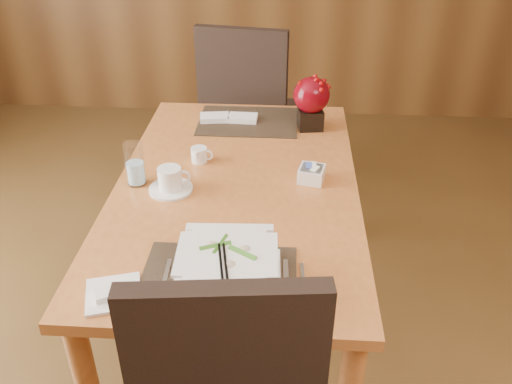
# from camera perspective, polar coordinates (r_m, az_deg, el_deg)

# --- Properties ---
(dining_table) EXTENTS (0.90, 1.50, 0.75)m
(dining_table) POSITION_cam_1_polar(r_m,az_deg,el_deg) (2.08, -2.01, -1.35)
(dining_table) COLOR #C67337
(dining_table) RESTS_ON ground
(placemat_near) EXTENTS (0.45, 0.33, 0.01)m
(placemat_near) POSITION_cam_1_polar(r_m,az_deg,el_deg) (1.58, -4.00, -9.25)
(placemat_near) COLOR black
(placemat_near) RESTS_ON dining_table
(placemat_far) EXTENTS (0.45, 0.33, 0.01)m
(placemat_far) POSITION_cam_1_polar(r_m,az_deg,el_deg) (2.51, -0.85, 7.47)
(placemat_far) COLOR black
(placemat_far) RESTS_ON dining_table
(soup_setting) EXTENTS (0.31, 0.31, 0.12)m
(soup_setting) POSITION_cam_1_polar(r_m,az_deg,el_deg) (1.53, -3.03, -8.20)
(soup_setting) COLOR white
(soup_setting) RESTS_ON dining_table
(coffee_cup) EXTENTS (0.16, 0.16, 0.09)m
(coffee_cup) POSITION_cam_1_polar(r_m,az_deg,el_deg) (1.99, -9.03, 1.15)
(coffee_cup) COLOR white
(coffee_cup) RESTS_ON dining_table
(water_glass) EXTENTS (0.08, 0.08, 0.16)m
(water_glass) POSITION_cam_1_polar(r_m,az_deg,el_deg) (2.03, -12.63, 2.89)
(water_glass) COLOR silver
(water_glass) RESTS_ON dining_table
(creamer_jug) EXTENTS (0.09, 0.09, 0.06)m
(creamer_jug) POSITION_cam_1_polar(r_m,az_deg,el_deg) (2.17, -6.00, 3.93)
(creamer_jug) COLOR white
(creamer_jug) RESTS_ON dining_table
(sugar_caddy) EXTENTS (0.11, 0.11, 0.06)m
(sugar_caddy) POSITION_cam_1_polar(r_m,az_deg,el_deg) (2.04, 5.87, 1.90)
(sugar_caddy) COLOR white
(sugar_caddy) RESTS_ON dining_table
(berry_decor) EXTENTS (0.16, 0.16, 0.24)m
(berry_decor) POSITION_cam_1_polar(r_m,az_deg,el_deg) (2.41, 5.84, 9.64)
(berry_decor) COLOR black
(berry_decor) RESTS_ON dining_table
(napkins_far) EXTENTS (0.26, 0.10, 0.02)m
(napkins_far) POSITION_cam_1_polar(r_m,az_deg,el_deg) (2.51, -2.68, 7.81)
(napkins_far) COLOR white
(napkins_far) RESTS_ON dining_table
(bread_plate) EXTENTS (0.19, 0.19, 0.01)m
(bread_plate) POSITION_cam_1_polar(r_m,az_deg,el_deg) (1.58, -14.78, -10.33)
(bread_plate) COLOR white
(bread_plate) RESTS_ON dining_table
(far_chair) EXTENTS (0.57, 0.57, 1.07)m
(far_chair) POSITION_cam_1_polar(r_m,az_deg,el_deg) (3.06, -0.85, 9.03)
(far_chair) COLOR black
(far_chair) RESTS_ON ground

